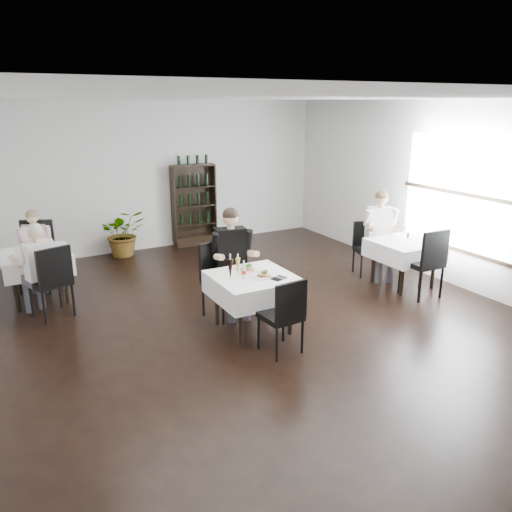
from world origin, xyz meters
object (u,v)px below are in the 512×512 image
at_px(main_table, 253,286).
at_px(diner_main, 233,254).
at_px(wine_shelf, 194,206).
at_px(potted_tree, 124,233).

bearing_deg(main_table, diner_main, 88.95).
bearing_deg(main_table, wine_shelf, 78.22).
xyz_separation_m(main_table, potted_tree, (-0.65, 4.20, -0.15)).
height_order(main_table, potted_tree, potted_tree).
relative_size(wine_shelf, main_table, 1.70).
xyz_separation_m(wine_shelf, main_table, (-0.90, -4.31, -0.23)).
bearing_deg(wine_shelf, potted_tree, -175.79).
bearing_deg(wine_shelf, main_table, -101.78).
relative_size(main_table, potted_tree, 1.09).
distance_m(wine_shelf, diner_main, 3.79).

